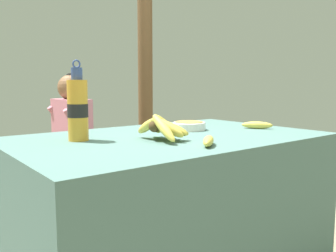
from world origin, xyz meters
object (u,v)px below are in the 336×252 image
object	(u,v)px
banana_bunch_ripe	(161,126)
serving_bowl	(189,125)
loose_banana_front	(208,141)
support_post_far	(145,62)
wooden_bench	(47,176)
water_bottle	(78,109)
seated_vendor	(67,135)
loose_banana_side	(257,125)

from	to	relation	value
banana_bunch_ripe	serving_bowl	size ratio (longest dim) A/B	1.68
loose_banana_front	support_post_far	distance (m)	2.03
wooden_bench	support_post_far	xyz separation A→B (m)	(1.02, 0.15, 0.90)
water_bottle	wooden_bench	size ratio (longest dim) A/B	0.25
water_bottle	seated_vendor	size ratio (longest dim) A/B	0.32
serving_bowl	seated_vendor	bearing A→B (deg)	101.21
loose_banana_side	seated_vendor	bearing A→B (deg)	112.75
loose_banana_front	wooden_bench	world-z (taller)	loose_banana_front
water_bottle	loose_banana_side	bearing A→B (deg)	-12.81
banana_bunch_ripe	loose_banana_side	distance (m)	0.68
banana_bunch_ripe	wooden_bench	bearing A→B (deg)	92.11
banana_bunch_ripe	wooden_bench	size ratio (longest dim) A/B	0.21
serving_bowl	water_bottle	size ratio (longest dim) A/B	0.51
seated_vendor	loose_banana_side	bearing A→B (deg)	113.05
banana_bunch_ripe	serving_bowl	bearing A→B (deg)	30.06
loose_banana_front	seated_vendor	bearing A→B (deg)	88.54
water_bottle	support_post_far	bearing A→B (deg)	46.31
wooden_bench	support_post_far	bearing A→B (deg)	8.58
water_bottle	wooden_bench	distance (m)	1.32
loose_banana_front	serving_bowl	bearing A→B (deg)	57.67
support_post_far	seated_vendor	bearing A→B (deg)	-167.82
water_bottle	support_post_far	distance (m)	1.85
wooden_bench	seated_vendor	bearing A→B (deg)	-11.35
serving_bowl	loose_banana_side	distance (m)	0.39
seated_vendor	support_post_far	xyz separation A→B (m)	(0.86, 0.19, 0.60)
banana_bunch_ripe	wooden_bench	distance (m)	1.47
banana_bunch_ripe	serving_bowl	xyz separation A→B (m)	(0.34, 0.19, -0.04)
loose_banana_front	seated_vendor	xyz separation A→B (m)	(0.04, 1.58, -0.16)
loose_banana_side	wooden_bench	world-z (taller)	loose_banana_side
serving_bowl	water_bottle	bearing A→B (deg)	177.68
banana_bunch_ripe	serving_bowl	world-z (taller)	banana_bunch_ripe
seated_vendor	wooden_bench	bearing A→B (deg)	-11.05
loose_banana_front	support_post_far	size ratio (longest dim) A/B	0.06
serving_bowl	wooden_bench	xyz separation A→B (m)	(-0.39, 1.19, -0.47)
seated_vendor	banana_bunch_ripe	bearing A→B (deg)	85.76
serving_bowl	loose_banana_front	size ratio (longest dim) A/B	1.20
serving_bowl	support_post_far	bearing A→B (deg)	64.91
water_bottle	seated_vendor	bearing A→B (deg)	70.54
loose_banana_front	loose_banana_side	size ratio (longest dim) A/B	0.94
water_bottle	loose_banana_side	world-z (taller)	water_bottle
loose_banana_side	support_post_far	world-z (taller)	support_post_far
loose_banana_side	support_post_far	bearing A→B (deg)	79.27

